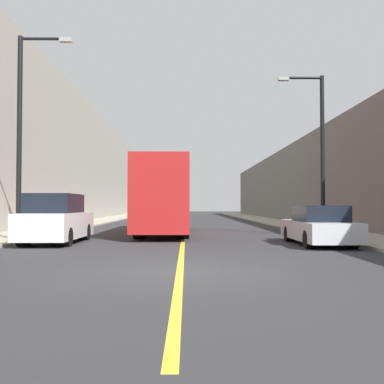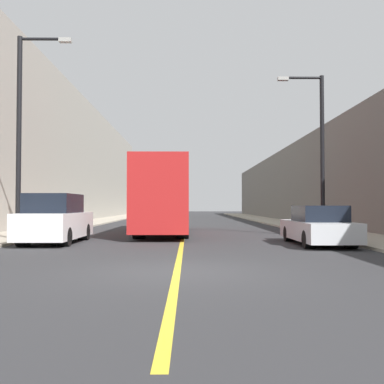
# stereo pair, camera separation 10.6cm
# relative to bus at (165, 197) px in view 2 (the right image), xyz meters

# --- Properties ---
(ground_plane) EXTENTS (200.00, 200.00, 0.00)m
(ground_plane) POSITION_rel_bus_xyz_m (0.95, -13.21, -1.91)
(ground_plane) COLOR #2D2D30
(sidewalk_left) EXTENTS (3.08, 72.00, 0.10)m
(sidewalk_left) POSITION_rel_bus_xyz_m (-6.82, 16.79, -1.85)
(sidewalk_left) COLOR #A89E8C
(sidewalk_left) RESTS_ON ground
(sidewalk_right) EXTENTS (3.08, 72.00, 0.10)m
(sidewalk_right) POSITION_rel_bus_xyz_m (8.72, 16.79, -1.85)
(sidewalk_right) COLOR #A89E8C
(sidewalk_right) RESTS_ON ground
(building_row_left) EXTENTS (4.00, 72.00, 11.44)m
(building_row_left) POSITION_rel_bus_xyz_m (-10.36, 16.79, 3.81)
(building_row_left) COLOR gray
(building_row_left) RESTS_ON ground
(building_row_right) EXTENTS (4.00, 72.00, 6.88)m
(building_row_right) POSITION_rel_bus_xyz_m (12.26, 16.79, 1.53)
(building_row_right) COLOR #66605B
(building_row_right) RESTS_ON ground
(road_center_line) EXTENTS (0.16, 72.00, 0.01)m
(road_center_line) POSITION_rel_bus_xyz_m (0.95, 16.79, -1.90)
(road_center_line) COLOR gold
(road_center_line) RESTS_ON ground
(bus) EXTENTS (2.43, 11.16, 3.57)m
(bus) POSITION_rel_bus_xyz_m (0.00, 0.00, 0.00)
(bus) COLOR #AD1E1E
(bus) RESTS_ON ground
(parked_suv_left) EXTENTS (1.87, 4.76, 1.90)m
(parked_suv_left) POSITION_rel_bus_xyz_m (-3.94, -5.71, -1.03)
(parked_suv_left) COLOR silver
(parked_suv_left) RESTS_ON ground
(car_right_near) EXTENTS (1.80, 4.79, 1.45)m
(car_right_near) POSITION_rel_bus_xyz_m (5.99, -6.54, -1.25)
(car_right_near) COLOR silver
(car_right_near) RESTS_ON ground
(street_lamp_left) EXTENTS (2.17, 0.24, 8.15)m
(street_lamp_left) POSITION_rel_bus_xyz_m (-5.42, -5.23, 2.75)
(street_lamp_left) COLOR black
(street_lamp_left) RESTS_ON sidewalk_left
(street_lamp_right) EXTENTS (2.17, 0.24, 7.46)m
(street_lamp_right) POSITION_rel_bus_xyz_m (7.30, -2.24, 2.40)
(street_lamp_right) COLOR black
(street_lamp_right) RESTS_ON sidewalk_right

